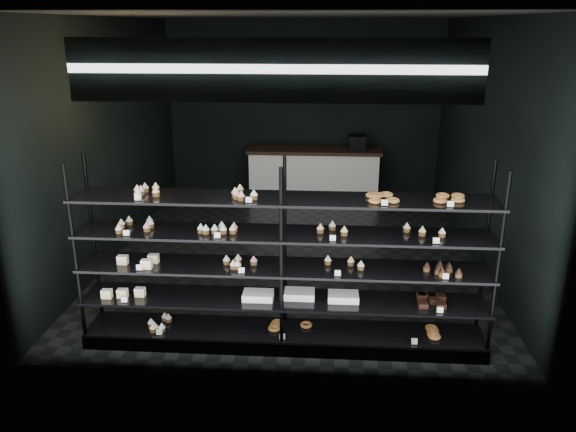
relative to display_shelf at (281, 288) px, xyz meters
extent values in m
cube|color=black|center=(-0.02, 2.45, -0.62)|extent=(5.00, 6.00, 0.01)
cube|color=black|center=(-0.02, 2.45, 2.57)|extent=(5.00, 6.00, 0.01)
cube|color=black|center=(-0.02, 5.45, 0.97)|extent=(5.00, 0.01, 3.20)
cube|color=black|center=(-0.02, -0.55, 0.97)|extent=(5.00, 0.01, 3.20)
cube|color=black|center=(-2.52, 2.45, 0.97)|extent=(0.01, 6.00, 3.20)
cube|color=black|center=(2.48, 2.45, 0.97)|extent=(0.01, 6.00, 3.20)
cube|color=black|center=(0.02, 0.00, -0.57)|extent=(4.00, 0.50, 0.12)
cylinder|color=black|center=(-1.95, -0.22, 0.36)|extent=(0.04, 0.04, 1.85)
cylinder|color=black|center=(-1.95, 0.22, 0.36)|extent=(0.04, 0.04, 1.85)
cylinder|color=black|center=(0.02, -0.22, 0.36)|extent=(0.04, 0.04, 1.85)
cylinder|color=black|center=(0.02, 0.22, 0.36)|extent=(0.04, 0.04, 1.85)
cylinder|color=black|center=(1.99, -0.22, 0.36)|extent=(0.04, 0.04, 1.85)
cylinder|color=black|center=(1.99, 0.22, 0.36)|extent=(0.04, 0.04, 1.85)
cube|color=black|center=(0.02, 0.00, -0.48)|extent=(4.00, 0.50, 0.03)
cube|color=black|center=(0.02, 0.00, -0.13)|extent=(4.00, 0.50, 0.02)
cube|color=black|center=(0.02, 0.00, 0.22)|extent=(4.00, 0.50, 0.02)
cube|color=black|center=(0.02, 0.00, 0.57)|extent=(4.00, 0.50, 0.02)
cube|color=black|center=(0.02, 0.00, 0.92)|extent=(4.00, 0.50, 0.02)
cube|color=white|center=(-1.29, -0.18, 0.96)|extent=(0.06, 0.04, 0.06)
cube|color=white|center=(-0.32, -0.18, 0.96)|extent=(0.06, 0.04, 0.06)
cube|color=white|center=(0.97, -0.18, 0.96)|extent=(0.06, 0.04, 0.06)
cube|color=white|center=(1.54, -0.18, 0.96)|extent=(0.06, 0.04, 0.06)
cube|color=white|center=(-1.39, -0.18, 0.61)|extent=(0.06, 0.04, 0.06)
cube|color=white|center=(-0.59, -0.18, 0.61)|extent=(0.05, 0.04, 0.06)
cube|color=white|center=(0.47, -0.18, 0.61)|extent=(0.06, 0.04, 0.06)
cube|color=white|center=(1.38, -0.18, 0.61)|extent=(0.06, 0.04, 0.06)
cube|color=white|center=(-1.38, -0.18, 0.26)|extent=(0.06, 0.04, 0.06)
cube|color=white|center=(-0.41, -0.18, 0.26)|extent=(0.06, 0.04, 0.06)
cube|color=white|center=(0.59, -0.18, 0.26)|extent=(0.05, 0.04, 0.06)
cube|color=white|center=(1.53, -0.18, 0.26)|extent=(0.06, 0.04, 0.06)
cube|color=white|center=(-1.54, -0.18, -0.09)|extent=(0.06, 0.04, 0.06)
cube|color=white|center=(1.50, -0.18, -0.09)|extent=(0.06, 0.04, 0.06)
cube|color=white|center=(-1.19, -0.18, -0.44)|extent=(0.06, 0.04, 0.06)
cube|color=white|center=(0.06, -0.18, -0.44)|extent=(0.05, 0.04, 0.06)
cube|color=white|center=(1.35, -0.18, -0.44)|extent=(0.06, 0.04, 0.06)
cube|color=#0C1E3D|center=(-0.02, -0.47, 2.12)|extent=(3.20, 0.04, 0.45)
cube|color=white|center=(-0.02, -0.49, 2.12)|extent=(3.30, 0.02, 0.50)
cylinder|color=black|center=(-1.67, 1.20, 2.27)|extent=(0.01, 0.01, 0.56)
sphere|color=#EAA752|center=(-1.67, 1.20, 1.82)|extent=(0.34, 0.34, 0.34)
cube|color=white|center=(0.20, 4.95, -0.17)|extent=(2.30, 0.60, 0.92)
cube|color=black|center=(0.20, 4.95, 0.32)|extent=(2.39, 0.65, 0.06)
cube|color=black|center=(0.96, 4.95, 0.48)|extent=(0.30, 0.30, 0.25)
camera|label=1|loc=(0.42, -4.99, 2.46)|focal=35.00mm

